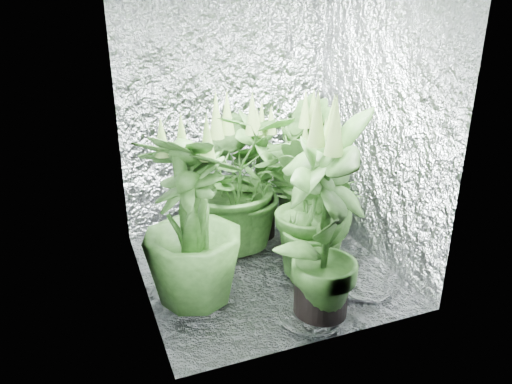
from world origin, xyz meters
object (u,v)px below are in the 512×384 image
Objects in this scene: plant_a at (236,179)px; plant_d at (192,222)px; plant_g at (313,211)px; circulation_fan at (328,223)px; plant_f at (325,222)px; plant_b at (258,177)px; plant_e at (317,203)px; plant_c at (300,166)px.

plant_d is at bearing -129.83° from plant_a.
circulation_fan is (0.36, 0.42, -0.34)m from plant_g.
plant_d is 1.24m from circulation_fan.
plant_f reaches higher than circulation_fan.
plant_g is (0.09, -0.72, 0.02)m from plant_b.
plant_a is at bearing 50.17° from plant_d.
circulation_fan is (0.49, 0.80, -0.45)m from plant_f.
circulation_fan is at bearing 18.94° from plant_d.
plant_e is at bearing -56.50° from plant_b.
plant_d reaches higher than plant_b.
plant_c reaches higher than plant_b.
plant_c is at bearing 18.71° from plant_a.
plant_b is 2.70× the size of circulation_fan.
plant_f is 3.43× the size of circulation_fan.
plant_a reaches higher than circulation_fan.
plant_c is at bearing 102.95° from circulation_fan.
plant_g is (-0.19, -0.30, 0.10)m from plant_e.
plant_c is at bearing 35.41° from plant_d.
plant_e is at bearing -101.56° from plant_c.
plant_d is 0.76m from plant_g.
plant_d is at bearing -134.66° from plant_b.
plant_e is 0.37m from plant_g.
plant_e is 0.64× the size of plant_f.
plant_g is 0.65m from circulation_fan.
plant_c is 1.24m from plant_f.
plant_d is at bearing 146.97° from plant_f.
plant_e is (0.50, -0.28, -0.15)m from plant_a.
plant_a is at bearing 100.60° from plant_f.
plant_a is 1.05× the size of plant_d.
plant_f is at bearing -119.37° from circulation_fan.
plant_b is 0.96× the size of plant_g.
plant_c is 1.02× the size of plant_g.
plant_f is 1.22× the size of plant_g.
plant_b is at bearing 123.50° from plant_e.
plant_c reaches higher than plant_e.
plant_e is at bearing -29.17° from plant_a.
plant_e is 0.31m from circulation_fan.
plant_b is 1.11m from plant_f.
plant_a is 0.98m from plant_f.
circulation_fan is at bearing -13.57° from plant_a.
plant_a is 0.71m from plant_d.
plant_g is at bearing 71.11° from plant_f.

